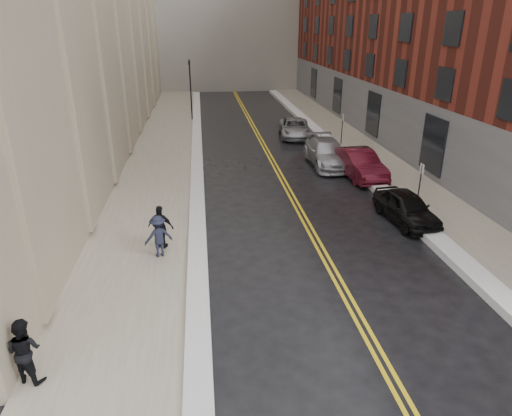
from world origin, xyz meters
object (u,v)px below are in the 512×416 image
object	(u,v)px
car_maroon	(359,164)
car_silver_near	(327,153)
pedestrian_a	(24,350)
pedestrian_c	(161,227)
car_black	(406,207)
car_silver_far	(295,128)
pedestrian_b	(158,236)

from	to	relation	value
car_maroon	car_silver_near	xyz separation A→B (m)	(-1.16, 2.48, -0.01)
pedestrian_a	pedestrian_c	world-z (taller)	pedestrian_c
car_black	pedestrian_c	size ratio (longest dim) A/B	2.34
car_black	car_silver_far	distance (m)	16.36
car_silver_near	car_silver_far	distance (m)	7.54
pedestrian_a	pedestrian_b	world-z (taller)	pedestrian_a
car_silver_near	pedestrian_c	distance (m)	13.77
car_maroon	pedestrian_a	size ratio (longest dim) A/B	2.79
car_maroon	pedestrian_a	distance (m)	19.41
car_black	car_silver_near	xyz separation A→B (m)	(-1.16, 8.75, 0.09)
car_silver_near	car_silver_far	bearing A→B (deg)	93.08
pedestrian_a	car_black	bearing A→B (deg)	-126.05
car_black	car_silver_near	size ratio (longest dim) A/B	0.75
pedestrian_a	pedestrian_b	distance (m)	6.53
car_silver_far	pedestrian_c	bearing A→B (deg)	-109.72
car_maroon	pedestrian_b	distance (m)	13.37
pedestrian_c	pedestrian_a	bearing A→B (deg)	86.43
car_maroon	car_silver_far	size ratio (longest dim) A/B	0.97
car_maroon	pedestrian_b	size ratio (longest dim) A/B	2.99
car_silver_far	pedestrian_b	xyz separation A→B (m)	(-8.77, -18.46, 0.26)
car_maroon	car_silver_near	bearing A→B (deg)	109.89
pedestrian_b	pedestrian_c	distance (m)	0.66
car_silver_near	pedestrian_a	distance (m)	20.64
car_silver_near	pedestrian_b	distance (m)	14.29
car_silver_near	pedestrian_c	xyz separation A→B (m)	(-9.16, -10.27, 0.23)
car_silver_near	pedestrian_b	size ratio (longest dim) A/B	3.33
car_maroon	car_silver_near	world-z (taller)	car_maroon
car_silver_far	car_maroon	bearing A→B (deg)	-74.52
car_silver_far	pedestrian_c	world-z (taller)	pedestrian_c
pedestrian_b	pedestrian_c	size ratio (longest dim) A/B	0.93
car_black	pedestrian_a	xyz separation A→B (m)	(-13.00, -8.15, 0.32)
car_maroon	pedestrian_a	world-z (taller)	pedestrian_a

